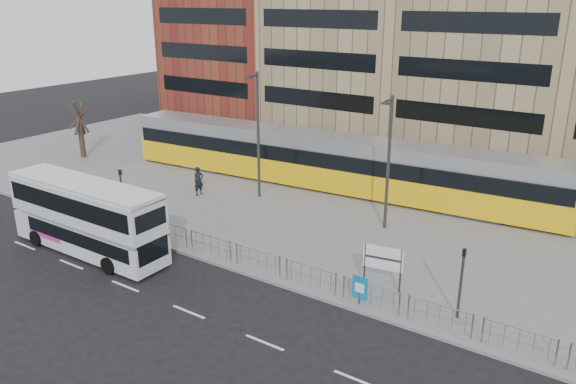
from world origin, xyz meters
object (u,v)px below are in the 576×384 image
Objects in this scene: traffic_light_east at (462,274)px; lamp_post_west at (258,131)px; ad_panel at (360,288)px; traffic_light_west at (121,188)px; tram at (328,161)px; bare_tree at (77,98)px; station_sign at (383,260)px; lamp_post_east at (388,158)px; double_decker_bus at (86,215)px; pedestrian at (199,181)px.

traffic_light_east is 17.47m from lamp_post_west.
lamp_post_west is at bearing 147.17° from traffic_light_east.
traffic_light_west reaches higher than ad_panel.
lamp_post_west is at bearing -126.70° from tram.
tram is 4.52× the size of bare_tree.
lamp_post_east is (-2.93, 6.64, 2.71)m from station_sign.
station_sign is at bearing 17.53° from double_decker_bus.
ad_panel is 0.43× the size of traffic_light_east.
pedestrian is 0.62× the size of traffic_light_east.
traffic_light_west is at bearing -28.49° from bare_tree.
lamp_post_west is (-12.07, 6.88, 3.01)m from station_sign.
lamp_post_east is at bearing 103.68° from station_sign.
bare_tree is at bearing 146.93° from traffic_light_west.
double_decker_bus is 12.02m from lamp_post_west.
tram is 13.85m from traffic_light_west.
ad_panel is 9.43m from lamp_post_east.
double_decker_bus is 15.19m from station_sign.
traffic_light_west reaches higher than station_sign.
pedestrian is 0.24× the size of lamp_post_west.
double_decker_bus is 16.61m from tram.
station_sign reaches higher than pedestrian.
lamp_post_east is (11.53, 11.27, 2.23)m from double_decker_bus.
double_decker_bus is at bearing -69.26° from traffic_light_west.
station_sign is 16.36m from pedestrian.
lamp_post_west reaches higher than traffic_light_east.
tram is 15.86m from ad_panel.
ad_panel is 0.69× the size of pedestrian.
station_sign is 0.67× the size of traffic_light_west.
tram is 3.85× the size of lamp_post_west.
lamp_post_east reaches higher than tram.
ad_panel is 0.19× the size of bare_tree.
double_decker_bus is 19.36m from bare_tree.
bare_tree is (-29.96, 6.60, 3.38)m from station_sign.
double_decker_bus is 4.20m from traffic_light_west.
traffic_light_west is at bearing -173.88° from pedestrian.
lamp_post_east is at bearing 0.07° from bare_tree.
lamp_post_west is (-11.85, 8.62, 3.69)m from ad_panel.
tram is at bearing -32.27° from pedestrian.
lamp_post_east reaches higher than bare_tree.
tram is at bearing 130.32° from traffic_light_east.
bare_tree is at bearing 157.45° from station_sign.
bare_tree is (-33.57, 7.01, 2.86)m from traffic_light_east.
lamp_post_west is at bearing 140.21° from station_sign.
station_sign is 3.67m from traffic_light_east.
pedestrian is (-15.36, 6.69, 0.20)m from ad_panel.
pedestrian is at bearing 96.50° from double_decker_bus.
ad_panel is at bearing 11.24° from double_decker_bus.
lamp_post_west reaches higher than ad_panel.
traffic_light_east is 34.41m from bare_tree.
pedestrian is at bearing 156.51° from traffic_light_east.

